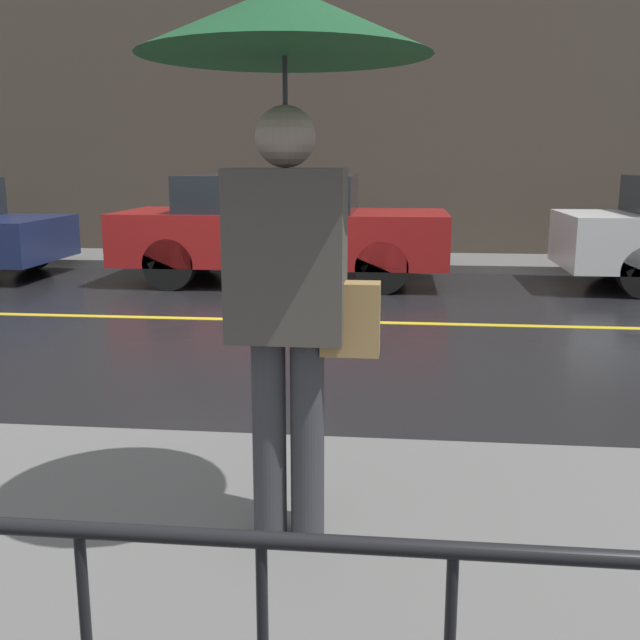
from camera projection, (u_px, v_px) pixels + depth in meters
ground_plane at (222, 319)px, 8.28m from camera, size 80.00×80.00×0.00m
sidewalk_far at (285, 260)px, 12.73m from camera, size 28.00×1.63×0.12m
lane_marking at (222, 319)px, 8.28m from camera, size 25.20×0.12×0.01m
building_storefront at (292, 59)px, 12.97m from camera, size 28.00×0.30×6.90m
pedestrian at (286, 111)px, 2.90m from camera, size 1.14×1.14×2.24m
car_red at (280, 227)px, 10.65m from camera, size 4.62×1.84×1.52m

